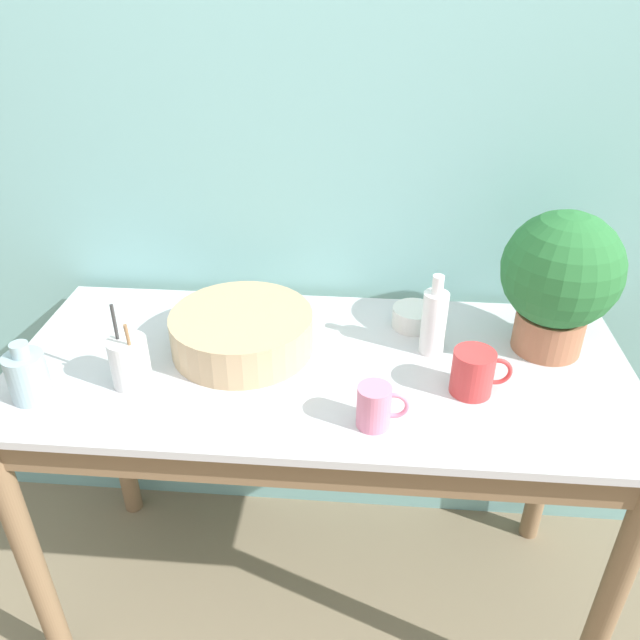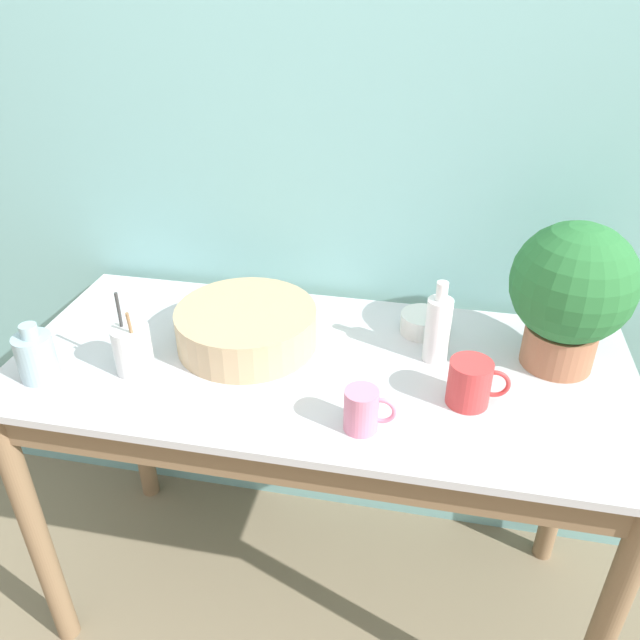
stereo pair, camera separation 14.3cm
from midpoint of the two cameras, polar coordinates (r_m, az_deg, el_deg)
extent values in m
cube|color=#7AB2B2|center=(1.69, 5.16, 13.03)|extent=(6.00, 0.05, 2.40)
cylinder|color=#846647|center=(1.82, -22.42, -17.74)|extent=(0.06, 0.06, 0.84)
cylinder|color=#846647|center=(1.68, 26.86, -24.42)|extent=(0.06, 0.06, 0.84)
cylinder|color=#846647|center=(2.16, -14.85, -7.17)|extent=(0.06, 0.06, 0.84)
cylinder|color=#846647|center=(2.04, 23.62, -11.59)|extent=(0.06, 0.06, 0.84)
cube|color=#846647|center=(1.33, 0.70, -13.37)|extent=(1.38, 0.02, 0.10)
cube|color=silver|center=(1.50, 2.73, -4.34)|extent=(1.48, 0.66, 0.02)
cylinder|color=#A36647|center=(1.60, 23.41, -2.26)|extent=(0.17, 0.17, 0.10)
sphere|color=#286B33|center=(1.52, 24.71, 3.03)|extent=(0.28, 0.28, 0.28)
cylinder|color=tan|center=(1.54, -4.11, -0.71)|extent=(0.35, 0.35, 0.10)
cylinder|color=white|center=(1.51, 13.40, -0.98)|extent=(0.06, 0.06, 0.16)
cylinder|color=white|center=(1.45, 13.89, 2.49)|extent=(0.03, 0.03, 0.05)
cylinder|color=#93B2BC|center=(1.53, -22.13, -3.26)|extent=(0.09, 0.09, 0.11)
cylinder|color=#93B2BC|center=(1.49, -22.65, -1.02)|extent=(0.04, 0.04, 0.03)
cylinder|color=pink|center=(1.29, 7.00, -8.28)|extent=(0.07, 0.07, 0.10)
torus|color=pink|center=(1.28, 8.84, -8.31)|extent=(0.06, 0.01, 0.06)
cylinder|color=#C63838|center=(1.40, 16.37, -5.63)|extent=(0.09, 0.09, 0.10)
torus|color=#C63838|center=(1.40, 18.50, -5.65)|extent=(0.07, 0.01, 0.07)
cylinder|color=silver|center=(1.63, 11.85, -0.34)|extent=(0.11, 0.11, 0.05)
cylinder|color=silver|center=(1.48, -14.14, -2.71)|extent=(0.09, 0.09, 0.12)
cylinder|color=#333333|center=(1.47, -14.98, -1.14)|extent=(0.01, 0.01, 0.20)
cylinder|color=olive|center=(1.45, -13.97, -2.20)|extent=(0.01, 0.02, 0.17)
camera|label=1|loc=(0.07, -87.14, 1.73)|focal=35.00mm
camera|label=2|loc=(0.07, 92.86, -1.73)|focal=35.00mm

